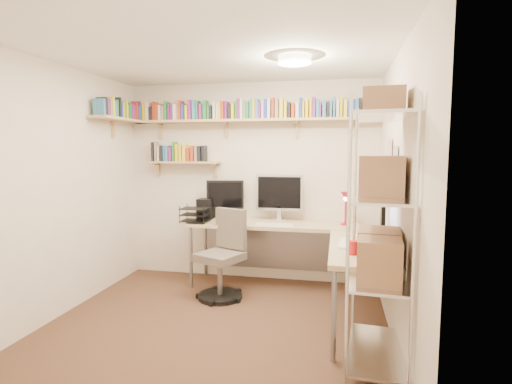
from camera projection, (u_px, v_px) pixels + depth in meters
The scene contains 6 objects.
ground at pixel (216, 325), 3.78m from camera, with size 3.20×3.20×0.00m, color #472A1E.
room_shell at pixel (215, 162), 3.63m from camera, with size 3.24×3.04×2.52m.
wall_shelves at pixel (214, 120), 4.93m from camera, with size 3.12×1.09×0.80m.
corner_desk at pixel (282, 228), 4.53m from camera, with size 2.42×2.04×1.36m.
office_chair at pixel (223, 261), 4.48m from camera, with size 0.58×0.58×0.99m.
wire_rack at pixel (380, 214), 2.93m from camera, with size 0.50×0.90×2.10m.
Camera 1 is at (1.10, -3.48, 1.65)m, focal length 28.00 mm.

